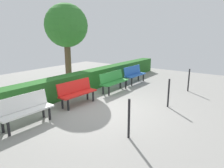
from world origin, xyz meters
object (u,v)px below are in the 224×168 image
object	(u,v)px
bench_blue	(134,74)
tree_near	(66,26)
bench_white	(25,109)
bench_green	(114,81)
bench_red	(77,91)

from	to	relation	value
bench_blue	tree_near	bearing A→B (deg)	-48.82
bench_blue	bench_white	size ratio (longest dim) A/B	0.98
bench_white	tree_near	xyz separation A→B (m)	(-4.04, -2.61, 2.34)
bench_blue	bench_white	xyz separation A→B (m)	(6.18, 0.05, 0.00)
bench_green	bench_red	size ratio (longest dim) A/B	1.05
bench_green	bench_blue	bearing A→B (deg)	-177.96
bench_red	bench_white	world-z (taller)	same
bench_white	tree_near	bearing A→B (deg)	-146.23
bench_green	bench_red	xyz separation A→B (m)	(2.19, -0.08, -0.00)
bench_white	tree_near	distance (m)	5.35
bench_red	bench_white	xyz separation A→B (m)	(2.07, 0.08, 0.00)
bench_blue	tree_near	distance (m)	4.07
bench_red	tree_near	world-z (taller)	tree_near
bench_red	tree_near	distance (m)	3.97
bench_green	bench_red	bearing A→B (deg)	-1.54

